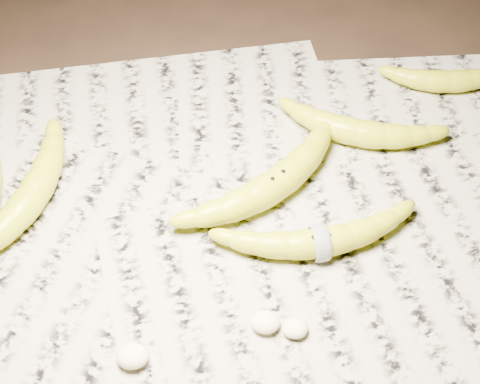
{
  "coord_description": "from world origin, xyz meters",
  "views": [
    {
      "loc": [
        -0.04,
        -0.47,
        0.66
      ],
      "look_at": [
        -0.02,
        0.01,
        0.05
      ],
      "focal_mm": 50.0,
      "sensor_mm": 36.0,
      "label": 1
    }
  ],
  "objects_px": {
    "banana_center": "(276,182)",
    "banana_upper_a": "(358,131)",
    "banana_taped": "(320,241)",
    "banana_left_b": "(31,195)",
    "banana_upper_b": "(449,79)"
  },
  "relations": [
    {
      "from": "banana_center",
      "to": "banana_upper_a",
      "type": "height_order",
      "value": "banana_center"
    },
    {
      "from": "banana_taped",
      "to": "banana_upper_a",
      "type": "distance_m",
      "value": 0.18
    },
    {
      "from": "banana_left_b",
      "to": "banana_upper_b",
      "type": "height_order",
      "value": "banana_left_b"
    },
    {
      "from": "banana_upper_a",
      "to": "banana_upper_b",
      "type": "height_order",
      "value": "banana_upper_a"
    },
    {
      "from": "banana_center",
      "to": "banana_taped",
      "type": "bearing_deg",
      "value": -100.98
    },
    {
      "from": "banana_taped",
      "to": "banana_upper_b",
      "type": "bearing_deg",
      "value": 43.83
    },
    {
      "from": "banana_center",
      "to": "banana_left_b",
      "type": "bearing_deg",
      "value": 143.0
    },
    {
      "from": "banana_left_b",
      "to": "banana_taped",
      "type": "relative_size",
      "value": 0.96
    },
    {
      "from": "banana_taped",
      "to": "banana_upper_a",
      "type": "bearing_deg",
      "value": 60.14
    },
    {
      "from": "banana_left_b",
      "to": "banana_upper_a",
      "type": "bearing_deg",
      "value": -56.12
    },
    {
      "from": "banana_center",
      "to": "banana_upper_a",
      "type": "distance_m",
      "value": 0.14
    },
    {
      "from": "banana_center",
      "to": "banana_taped",
      "type": "xyz_separation_m",
      "value": [
        0.05,
        -0.09,
        -0.0
      ]
    },
    {
      "from": "banana_left_b",
      "to": "banana_center",
      "type": "bearing_deg",
      "value": -67.32
    },
    {
      "from": "banana_left_b",
      "to": "banana_upper_b",
      "type": "bearing_deg",
      "value": -50.05
    },
    {
      "from": "banana_upper_a",
      "to": "banana_center",
      "type": "bearing_deg",
      "value": -126.42
    }
  ]
}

